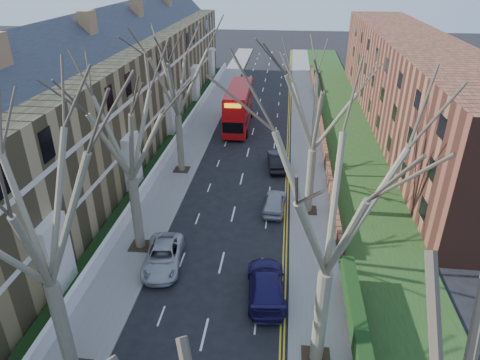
% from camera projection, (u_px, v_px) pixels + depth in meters
% --- Properties ---
extents(pavement_left, '(3.00, 102.00, 0.12)m').
position_uv_depth(pavement_left, '(201.00, 129.00, 49.40)').
color(pavement_left, slate).
rests_on(pavement_left, ground).
extents(pavement_right, '(3.00, 102.00, 0.12)m').
position_uv_depth(pavement_right, '(306.00, 133.00, 48.21)').
color(pavement_right, slate).
rests_on(pavement_right, ground).
extents(terrace_left, '(9.70, 78.00, 13.60)m').
position_uv_depth(terrace_left, '(104.00, 101.00, 40.59)').
color(terrace_left, olive).
rests_on(terrace_left, ground).
extents(flats_right, '(13.97, 54.00, 10.00)m').
position_uv_depth(flats_right, '(410.00, 84.00, 48.37)').
color(flats_right, brown).
rests_on(flats_right, ground).
extents(front_wall_left, '(0.30, 78.00, 1.00)m').
position_uv_depth(front_wall_left, '(169.00, 151.00, 42.24)').
color(front_wall_left, white).
rests_on(front_wall_left, ground).
extents(grass_verge_right, '(6.00, 102.00, 0.06)m').
position_uv_depth(grass_verge_right, '(347.00, 134.00, 47.73)').
color(grass_verge_right, '#1B3513').
rests_on(grass_verge_right, ground).
extents(tree_left_mid, '(10.50, 10.50, 14.71)m').
position_uv_depth(tree_left_mid, '(29.00, 197.00, 15.86)').
color(tree_left_mid, '#6E674E').
rests_on(tree_left_mid, ground).
extents(tree_left_far, '(10.15, 10.15, 14.22)m').
position_uv_depth(tree_left_far, '(124.00, 118.00, 24.85)').
color(tree_left_far, '#6E674E').
rests_on(tree_left_far, ground).
extents(tree_left_dist, '(10.50, 10.50, 14.71)m').
position_uv_depth(tree_left_dist, '(175.00, 67.00, 35.31)').
color(tree_left_dist, '#6E674E').
rests_on(tree_left_dist, ground).
extents(tree_right_mid, '(10.50, 10.50, 14.71)m').
position_uv_depth(tree_right_mid, '(336.00, 188.00, 16.50)').
color(tree_right_mid, '#6E674E').
rests_on(tree_right_mid, ground).
extents(tree_right_far, '(10.15, 10.15, 14.22)m').
position_uv_depth(tree_right_far, '(317.00, 95.00, 29.02)').
color(tree_right_far, '#6E674E').
rests_on(tree_right_far, ground).
extents(double_decker_bus, '(2.84, 10.85, 4.53)m').
position_uv_depth(double_decker_bus, '(239.00, 108.00, 49.43)').
color(double_decker_bus, '#B80D0F').
rests_on(double_decker_bus, ground).
extents(car_left_far, '(2.82, 5.11, 1.35)m').
position_uv_depth(car_left_far, '(163.00, 256.00, 27.07)').
color(car_left_far, '#AFAFB5').
rests_on(car_left_far, ground).
extents(car_right_near, '(2.62, 5.45, 1.53)m').
position_uv_depth(car_right_near, '(266.00, 285.00, 24.59)').
color(car_right_near, '#1C164D').
rests_on(car_right_near, ground).
extents(car_right_mid, '(1.84, 4.16, 1.39)m').
position_uv_depth(car_right_mid, '(275.00, 202.00, 33.15)').
color(car_right_mid, '#9EA0A7').
rests_on(car_right_mid, ground).
extents(car_right_far, '(2.10, 4.71, 1.50)m').
position_uv_depth(car_right_far, '(277.00, 160.00, 39.95)').
color(car_right_far, black).
rests_on(car_right_far, ground).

